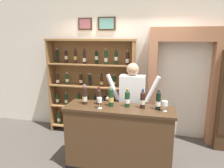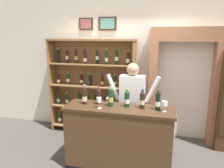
{
  "view_description": "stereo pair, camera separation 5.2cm",
  "coord_description": "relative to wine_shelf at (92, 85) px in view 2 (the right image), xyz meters",
  "views": [
    {
      "loc": [
        0.7,
        -3.01,
        2.12
      ],
      "look_at": [
        -0.1,
        0.39,
        1.32
      ],
      "focal_mm": 33.76,
      "sensor_mm": 36.0,
      "label": 1
    },
    {
      "loc": [
        0.75,
        -3.0,
        2.12
      ],
      "look_at": [
        -0.1,
        0.39,
        1.32
      ],
      "focal_mm": 33.76,
      "sensor_mm": 36.0,
      "label": 2
    }
  ],
  "objects": [
    {
      "name": "tasting_bottle_grappa",
      "position": [
        0.72,
        -1.18,
        0.13
      ],
      "size": [
        0.08,
        0.08,
        0.31
      ],
      "color": "#19381E",
      "rests_on": "tasting_counter"
    },
    {
      "name": "archway_doorway",
      "position": [
        1.89,
        0.16,
        0.22
      ],
      "size": [
        1.36,
        0.45,
        2.29
      ],
      "color": "#9E6647",
      "rests_on": "ground"
    },
    {
      "name": "tasting_bottle_chianti",
      "position": [
        0.97,
        -1.15,
        0.11
      ],
      "size": [
        0.08,
        0.08,
        0.29
      ],
      "color": "#19381E",
      "rests_on": "tasting_counter"
    },
    {
      "name": "tasting_bottle_prosecco",
      "position": [
        1.43,
        -1.18,
        0.12
      ],
      "size": [
        0.07,
        0.07,
        0.3
      ],
      "color": "black",
      "rests_on": "tasting_counter"
    },
    {
      "name": "tasting_bottle_rosso",
      "position": [
        0.51,
        -1.13,
        0.11
      ],
      "size": [
        0.07,
        0.07,
        0.28
      ],
      "color": "black",
      "rests_on": "tasting_counter"
    },
    {
      "name": "ground_plane",
      "position": [
        0.75,
        -1.21,
        -1.08
      ],
      "size": [
        14.0,
        14.0,
        0.02
      ],
      "primitive_type": "cube",
      "color": "#47423D"
    },
    {
      "name": "tasting_counter",
      "position": [
        0.85,
        -1.21,
        -0.54
      ],
      "size": [
        1.69,
        0.53,
        1.05
      ],
      "color": "#4C331E",
      "rests_on": "ground"
    },
    {
      "name": "wine_glass_center",
      "position": [
        0.58,
        -1.32,
        0.1
      ],
      "size": [
        0.07,
        0.07,
        0.17
      ],
      "color": "silver",
      "rests_on": "tasting_counter"
    },
    {
      "name": "back_wall",
      "position": [
        0.75,
        0.29,
        0.46
      ],
      "size": [
        12.0,
        0.19,
        3.06
      ],
      "color": "silver",
      "rests_on": "ground"
    },
    {
      "name": "wine_shelf",
      "position": [
        0.0,
        0.0,
        0.0
      ],
      "size": [
        1.9,
        0.35,
        2.06
      ],
      "color": "olive",
      "rests_on": "ground"
    },
    {
      "name": "shopkeeper",
      "position": [
        0.98,
        -0.71,
        -0.03
      ],
      "size": [
        0.96,
        0.22,
        1.68
      ],
      "color": "#2D3347",
      "rests_on": "ground"
    },
    {
      "name": "wine_glass_spare",
      "position": [
        1.53,
        -1.23,
        0.09
      ],
      "size": [
        0.08,
        0.08,
        0.15
      ],
      "color": "silver",
      "rests_on": "tasting_counter"
    },
    {
      "name": "tasting_bottle_bianco",
      "position": [
        1.2,
        -1.16,
        0.12
      ],
      "size": [
        0.08,
        0.08,
        0.3
      ],
      "color": "black",
      "rests_on": "tasting_counter"
    },
    {
      "name": "tasting_bottle_super_tuscan",
      "position": [
        0.29,
        -1.18,
        0.13
      ],
      "size": [
        0.08,
        0.08,
        0.32
      ],
      "color": "black",
      "rests_on": "tasting_counter"
    }
  ]
}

